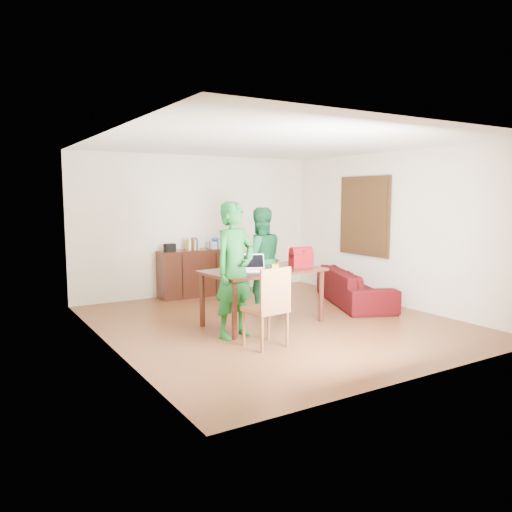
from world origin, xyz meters
TOP-DOWN VIEW (x-y plane):
  - room at (0.01, 0.13)m, footprint 5.20×5.70m
  - table at (-0.21, 0.02)m, footprint 1.87×1.17m
  - chair at (-0.79, -0.97)m, footprint 0.51×0.50m
  - person_near at (-0.90, -0.35)m, footprint 0.77×0.61m
  - person_far at (0.17, 0.74)m, footprint 0.98×0.85m
  - laptop at (-0.39, -0.03)m, footprint 0.40×0.34m
  - bananas at (-0.26, -0.37)m, footprint 0.16×0.13m
  - bottle at (-0.15, -0.29)m, footprint 0.06×0.06m
  - red_bag at (0.40, -0.10)m, footprint 0.36×0.25m
  - sofa at (1.95, 0.36)m, footprint 1.59×2.26m

SIDE VIEW (x-z plane):
  - chair at x=-0.79m, z-range -0.22..0.83m
  - sofa at x=1.95m, z-range 0.00..0.62m
  - table at x=-0.21m, z-range 0.31..1.14m
  - bananas at x=-0.26m, z-range 0.83..0.89m
  - person_far at x=0.17m, z-range 0.00..1.74m
  - laptop at x=-0.39m, z-range 0.76..1.00m
  - bottle at x=-0.15m, z-range 0.83..1.01m
  - person_near at x=-0.90m, z-range 0.00..1.86m
  - red_bag at x=0.40m, z-range 0.83..1.08m
  - room at x=0.01m, z-range -0.14..2.76m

